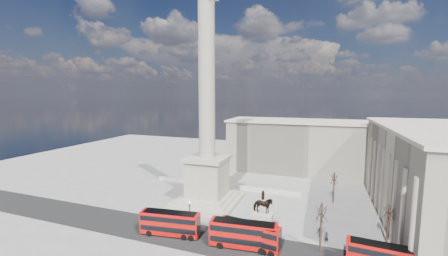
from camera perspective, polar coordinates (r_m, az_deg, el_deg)
ground at (r=61.33m, az=-5.35°, el=-16.82°), size 180.00×180.00×0.00m
asphalt_road at (r=51.28m, az=-5.01°, el=-21.81°), size 120.00×9.00×0.01m
nelsons_column at (r=61.87m, az=-3.51°, el=-4.04°), size 14.00×14.00×49.85m
balustrade_wall at (r=74.94m, az=-0.04°, el=-11.88°), size 40.00×0.60×1.10m
building_east at (r=66.05m, az=37.99°, el=-7.99°), size 19.00×46.00×18.60m
building_northeast at (r=92.31m, az=16.98°, el=-3.63°), size 51.00×17.00×16.60m
red_bus_a at (r=51.81m, az=-11.08°, el=-18.82°), size 10.77×3.79×4.28m
red_bus_b at (r=47.40m, az=4.15°, el=-21.16°), size 11.12×3.55×4.43m
red_bus_c at (r=47.73m, az=5.27°, el=-21.18°), size 10.39×3.47×4.13m
victorian_lamp at (r=50.61m, az=-7.15°, el=-17.56°), size 0.54×0.54×6.29m
equestrian_statue at (r=49.93m, az=8.01°, el=-18.80°), size 4.16×3.12×8.63m
bare_tree_near at (r=46.89m, az=19.63°, el=-16.02°), size 1.93×1.93×8.45m
bare_tree_mid at (r=54.86m, az=31.04°, el=-14.57°), size 1.82×1.82×6.92m
bare_tree_far at (r=68.25m, az=21.94°, el=-9.57°), size 1.83×1.83×7.47m
pedestrian_walking at (r=52.23m, az=20.52°, el=-20.48°), size 0.72×0.49×1.93m
pedestrian_standing at (r=53.76m, az=19.18°, el=-19.81°), size 0.94×0.86×1.58m
pedestrian_crossing at (r=54.80m, az=9.34°, el=-18.93°), size 0.70×1.05×1.65m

